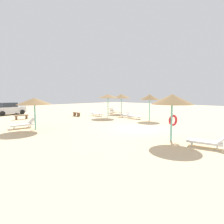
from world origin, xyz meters
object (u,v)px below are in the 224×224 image
parasol_0 (108,96)px  lounger_1 (24,124)px  parasol_2 (172,100)px  lounger_5 (126,115)px  bench_0 (21,116)px  bench_1 (77,114)px  lounger_2 (207,142)px  lounger_4 (113,111)px  parasol_1 (34,101)px  lounger_3 (133,116)px  parked_car (9,109)px  parasol_3 (150,97)px  lounger_0 (97,114)px  parasol_4 (121,96)px

parasol_0 → lounger_1: (-10.08, -0.01, -2.31)m
parasol_2 → lounger_5: 12.01m
parasol_2 → lounger_1: size_ratio=1.50×
bench_0 → bench_1: bearing=-18.2°
lounger_2 → bench_1: (3.37, 16.70, 0.03)m
lounger_2 → bench_0: size_ratio=1.31×
lounger_2 → lounger_5: lounger_2 is taller
parasol_0 → lounger_4: (4.53, 3.38, -2.31)m
parasol_1 → parasol_2: (4.21, -9.49, 0.21)m
bench_0 → lounger_1: bearing=-107.4°
parasol_0 → lounger_3: parasol_0 is taller
bench_1 → parasol_1: bearing=-145.6°
parasol_2 → lounger_2: parasol_2 is taller
parasol_0 → parked_car: bearing=122.4°
parasol_1 → lounger_1: (-0.40, 1.40, -1.95)m
parasol_3 → lounger_0: (-1.40, 7.28, -2.23)m
lounger_0 → lounger_3: size_ratio=1.02×
parasol_4 → lounger_0: bearing=173.7°
parasol_4 → parked_car: (-12.19, 10.49, -1.78)m
lounger_4 → parasol_0: bearing=-143.3°
lounger_0 → lounger_4: (4.56, 1.24, 0.02)m
parasol_2 → parked_car: size_ratio=0.67×
lounger_0 → lounger_2: (-5.43, -15.04, 0.01)m
parasol_4 → lounger_2: parasol_4 is taller
parasol_3 → lounger_1: parasol_3 is taller
lounger_3 → lounger_4: bearing=62.3°
parasol_4 → parked_car: parasol_4 is taller
parasol_3 → bench_1: 9.83m
parasol_4 → bench_0: 13.61m
lounger_4 → parked_car: parked_car is taller
parasol_4 → lounger_2: bearing=-124.4°
parasol_1 → lounger_0: (9.65, 3.55, -1.97)m
parasol_4 → lounger_2: 17.77m
parasol_2 → bench_0: parasol_2 is taller
parasol_1 → lounger_4: (14.21, 4.78, -1.95)m
lounger_2 → parked_car: (-2.23, 25.03, 0.50)m
parasol_2 → lounger_4: parasol_2 is taller
parasol_4 → lounger_0: (-4.53, 0.50, -2.30)m
parasol_1 → parked_car: parasol_1 is taller
lounger_0 → lounger_4: 4.73m
lounger_3 → lounger_5: bearing=70.8°
lounger_2 → bench_1: bearing=78.6°
parasol_3 → parasol_1: bearing=161.3°
parked_car → lounger_2: bearing=-84.9°
lounger_4 → parked_car: (-12.22, 8.76, 0.50)m
parasol_4 → lounger_1: (-14.58, -1.65, -2.28)m
lounger_2 → parasol_3: bearing=48.6°
parasol_0 → lounger_5: size_ratio=1.50×
parasol_0 → parasol_3: size_ratio=1.01×
parasol_0 → parasol_1: bearing=-171.8°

